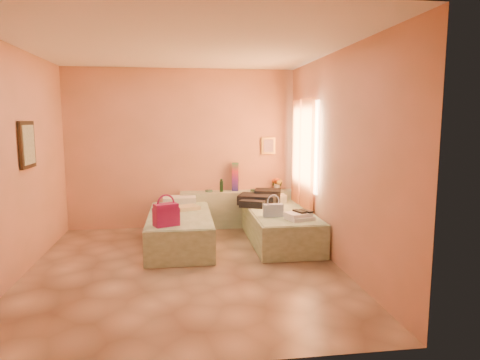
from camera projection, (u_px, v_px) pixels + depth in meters
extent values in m
plane|color=tan|center=(185.00, 269.00, 5.55)|extent=(4.50, 4.50, 0.00)
cube|color=#EC9F7E|center=(182.00, 149.00, 7.56)|extent=(4.00, 0.02, 2.80)
cube|color=#EC9F7E|center=(14.00, 164.00, 5.08)|extent=(0.02, 4.50, 2.80)
cube|color=#EC9F7E|center=(336.00, 159.00, 5.63)|extent=(0.02, 4.50, 2.80)
cube|color=white|center=(181.00, 46.00, 5.16)|extent=(4.00, 4.50, 0.02)
cube|color=beige|center=(307.00, 146.00, 6.84)|extent=(0.02, 1.10, 1.40)
cube|color=orange|center=(307.00, 169.00, 6.73)|extent=(0.05, 0.55, 2.20)
cube|color=orange|center=(297.00, 165.00, 7.32)|extent=(0.05, 0.45, 2.20)
cube|color=#2D2214|center=(27.00, 145.00, 5.44)|extent=(0.04, 0.50, 0.60)
cube|color=gold|center=(268.00, 146.00, 7.74)|extent=(0.25, 0.04, 0.30)
cube|color=#AEB997|center=(238.00, 209.00, 7.70)|extent=(2.05, 0.30, 0.65)
cube|color=#B7CFA7|center=(180.00, 230.00, 6.53)|extent=(0.91, 2.00, 0.50)
cube|color=#B7CFA7|center=(280.00, 226.00, 6.75)|extent=(0.91, 2.00, 0.50)
cylinder|color=#163D22|center=(221.00, 186.00, 7.55)|extent=(0.08, 0.08, 0.22)
cube|color=#A31452|center=(235.00, 177.00, 7.66)|extent=(0.14, 0.14, 0.50)
cylinder|color=#457E60|center=(209.00, 191.00, 7.58)|extent=(0.15, 0.15, 0.03)
cube|color=#274933|center=(255.00, 190.00, 7.65)|extent=(0.20, 0.16, 0.03)
cube|color=silver|center=(277.00, 183.00, 7.77)|extent=(0.26, 0.26, 0.26)
cube|color=#A31452|center=(166.00, 215.00, 5.74)|extent=(0.37, 0.30, 0.31)
cube|color=tan|center=(187.00, 208.00, 6.80)|extent=(0.43, 0.39, 0.06)
cube|color=black|center=(261.00, 198.00, 7.27)|extent=(0.85, 0.85, 0.20)
cube|color=#3D5693|center=(273.00, 210.00, 6.29)|extent=(0.29, 0.13, 0.19)
cube|color=white|center=(300.00, 216.00, 6.10)|extent=(0.42, 0.39, 0.10)
cube|color=black|center=(303.00, 211.00, 6.14)|extent=(0.24, 0.27, 0.02)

